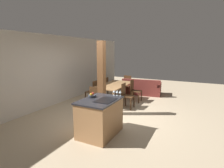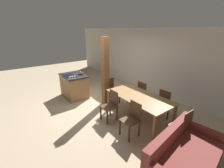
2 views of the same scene
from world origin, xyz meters
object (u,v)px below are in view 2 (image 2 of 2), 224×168
object	(u,v)px
timber_post	(105,72)
dining_chair_head_end	(112,90)
dining_table	(139,99)
couch	(185,158)
kitchen_island	(74,86)
fruit_bowl	(81,73)
dining_chair_foot_end	(182,126)
dining_chair_far_right	(166,103)
wine_glass_middle	(72,76)
dining_chair_near_left	(111,105)
dining_chair_near_right	(132,118)
dining_chair_far_left	(144,93)
wine_glass_far	(74,76)
wine_glass_near	(70,77)

from	to	relation	value
timber_post	dining_chair_head_end	bearing A→B (deg)	80.05
dining_table	couch	xyz separation A→B (m)	(1.84, -0.63, -0.39)
kitchen_island	fruit_bowl	size ratio (longest dim) A/B	5.69
kitchen_island	dining_table	xyz separation A→B (m)	(2.72, 0.92, 0.20)
fruit_bowl	couch	bearing A→B (deg)	0.09
dining_chair_foot_end	dining_chair_head_end	bearing A→B (deg)	-90.00
dining_chair_far_right	dining_chair_foot_end	bearing A→B (deg)	141.93
wine_glass_middle	dining_chair_near_left	bearing A→B (deg)	13.93
dining_chair_foot_end	dining_chair_near_left	bearing A→B (deg)	-68.43
kitchen_island	dining_chair_near_right	size ratio (longest dim) A/B	1.25
dining_chair_near_right	dining_chair_foot_end	world-z (taller)	same
wine_glass_middle	dining_chair_head_end	world-z (taller)	wine_glass_middle
dining_chair_far_right	dining_chair_head_end	bearing A→B (deg)	21.57
timber_post	dining_chair_far_left	bearing A→B (deg)	44.99
dining_table	dining_chair_far_left	xyz separation A→B (m)	(-0.46, 0.73, -0.17)
dining_chair_far_right	wine_glass_far	bearing A→B (deg)	34.05
kitchen_island	timber_post	size ratio (longest dim) A/B	0.48
fruit_bowl	dining_table	distance (m)	2.71
dining_chair_far_right	dining_chair_foot_end	xyz separation A→B (m)	(0.93, -0.73, 0.00)
dining_chair_near_right	dining_chair_far_left	bearing A→B (deg)	122.07
kitchen_island	wine_glass_far	world-z (taller)	wine_glass_far
wine_glass_far	timber_post	size ratio (longest dim) A/B	0.06
wine_glass_middle	dining_chair_head_end	size ratio (longest dim) A/B	0.15
dining_chair_near_right	dining_chair_head_end	bearing A→B (deg)	158.43
dining_chair_head_end	dining_chair_foot_end	world-z (taller)	same
kitchen_island	dining_table	bearing A→B (deg)	18.73
kitchen_island	wine_glass_far	size ratio (longest dim) A/B	8.15
dining_chair_head_end	timber_post	bearing A→B (deg)	170.05
timber_post	dining_chair_foot_end	bearing A→B (deg)	4.96
dining_table	dining_chair_far_left	bearing A→B (deg)	122.07
wine_glass_near	wine_glass_middle	world-z (taller)	same
fruit_bowl	wine_glass_middle	size ratio (longest dim) A/B	1.43
fruit_bowl	wine_glass_near	xyz separation A→B (m)	(0.40, -0.62, 0.07)
wine_glass_middle	wine_glass_far	xyz separation A→B (m)	(0.00, 0.09, 0.00)
kitchen_island	wine_glass_middle	distance (m)	0.80
dining_chair_head_end	dining_chair_foot_end	size ratio (longest dim) A/B	1.00
couch	wine_glass_far	bearing A→B (deg)	88.67
wine_glass_far	dining_chair_foot_end	xyz separation A→B (m)	(3.61, 1.08, -0.56)
wine_glass_near	dining_table	xyz separation A→B (m)	(2.22, 1.26, -0.38)
dining_chair_near_left	dining_chair_near_right	xyz separation A→B (m)	(0.92, 0.00, 0.00)
kitchen_island	wine_glass_near	xyz separation A→B (m)	(0.50, -0.34, 0.58)
dining_table	dining_chair_far_left	distance (m)	0.88
wine_glass_near	couch	bearing A→B (deg)	8.84
dining_chair_head_end	fruit_bowl	bearing A→B (deg)	117.39
wine_glass_far	dining_table	bearing A→B (deg)	25.90
couch	dining_chair_foot_end	bearing A→B (deg)	28.04
dining_chair_far_left	fruit_bowl	bearing A→B (deg)	32.33
dining_chair_near_left	dining_chair_far_left	size ratio (longest dim) A/B	1.00
dining_chair_foot_end	dining_table	bearing A→B (deg)	-90.00
wine_glass_middle	dining_chair_near_right	distance (m)	2.77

